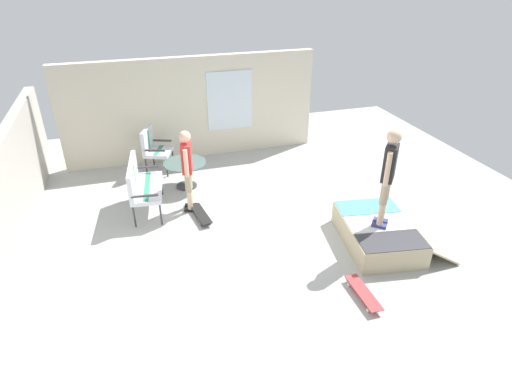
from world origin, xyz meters
TOP-DOWN VIEW (x-y plane):
  - ground_plane at (0.00, 0.00)m, footprint 12.00×12.00m
  - house_facade at (3.80, 0.49)m, footprint 0.23×6.00m
  - skate_ramp at (-0.86, -1.86)m, footprint 1.85×1.89m
  - patio_bench at (1.46, 1.93)m, footprint 1.31×0.69m
  - patio_chair_near_house at (3.18, 1.53)m, footprint 0.78×0.74m
  - patio_table at (2.20, 0.98)m, footprint 0.90×0.90m
  - person_watching at (1.24, 1.05)m, footprint 0.47×0.29m
  - person_skater at (-0.90, -1.82)m, footprint 0.38×0.36m
  - skateboard_by_bench at (0.85, 0.92)m, footprint 0.82×0.31m
  - skateboard_spare at (-1.99, -0.93)m, footprint 0.80×0.20m

SIDE VIEW (x-z plane):
  - ground_plane at x=0.00m, z-range -0.10..0.00m
  - skateboard_by_bench at x=0.85m, z-range 0.03..0.14m
  - skateboard_spare at x=-1.99m, z-range 0.03..0.14m
  - skate_ramp at x=-0.86m, z-range 0.00..0.42m
  - patio_table at x=2.20m, z-range 0.12..0.69m
  - patio_chair_near_house at x=3.18m, z-range 0.10..1.12m
  - patio_bench at x=1.46m, z-range 0.11..1.13m
  - person_watching at x=1.24m, z-range 0.13..1.75m
  - house_facade at x=3.80m, z-range 0.00..2.41m
  - person_skater at x=-0.90m, z-range 0.56..2.23m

